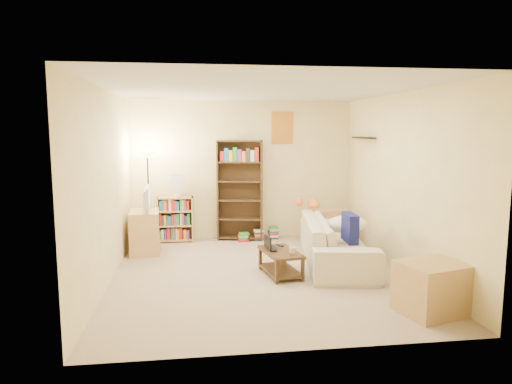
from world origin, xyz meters
TOP-DOWN VIEW (x-y plane):
  - room at (0.00, 0.01)m, footprint 4.50×4.54m
  - sofa at (1.20, 0.40)m, footprint 2.56×1.59m
  - navy_pillow at (1.23, -0.10)m, footprint 0.16×0.45m
  - cream_blanket at (1.37, 0.43)m, footprint 0.61×0.44m
  - tabby_cat at (1.04, 1.31)m, footprint 0.53×0.25m
  - coffee_table at (0.27, -0.09)m, footprint 0.55×0.83m
  - laptop at (0.21, 0.01)m, footprint 0.33×0.22m
  - laptop_screen at (0.10, -0.01)m, footprint 0.05×0.25m
  - mug at (0.39, -0.26)m, footprint 0.15×0.15m
  - tv_remote at (0.31, 0.18)m, footprint 0.10×0.14m
  - tv_stand at (-1.70, 1.34)m, footprint 0.50×0.67m
  - television at (-1.70, 1.34)m, footprint 0.70×0.18m
  - tall_bookshelf at (-0.08, 2.05)m, footprint 0.85×0.42m
  - short_bookshelf at (-1.23, 2.05)m, footprint 0.63×0.27m
  - desk_fan at (-1.19, 2.01)m, footprint 0.29×0.16m
  - floor_lamp at (-1.66, 1.72)m, footprint 0.28×0.28m
  - side_table at (1.43, 1.72)m, footprint 0.60×0.60m
  - end_cabinet at (1.65, -1.59)m, footprint 0.79×0.72m
  - book_stacks at (0.28, 1.96)m, footprint 0.75×0.27m

SIDE VIEW (x-z plane):
  - book_stacks at x=0.28m, z-range -0.02..0.21m
  - coffee_table at x=0.27m, z-range 0.04..0.38m
  - end_cabinet at x=1.65m, z-range 0.00..0.56m
  - side_table at x=1.43m, z-range 0.00..0.59m
  - sofa at x=1.20m, z-range 0.00..0.67m
  - tv_stand at x=-1.70m, z-range 0.00..0.68m
  - tv_remote at x=0.31m, z-range 0.34..0.36m
  - laptop at x=0.21m, z-range 0.34..0.37m
  - mug at x=0.39m, z-range 0.34..0.44m
  - short_bookshelf at x=-1.23m, z-range 0.00..0.81m
  - laptop_screen at x=0.10m, z-range 0.36..0.53m
  - cream_blanket at x=1.37m, z-range 0.44..0.70m
  - navy_pillow at x=1.23m, z-range 0.44..0.84m
  - tabby_cat at x=1.04m, z-range 0.67..0.85m
  - television at x=-1.70m, z-range 0.68..1.08m
  - tall_bookshelf at x=-0.08m, z-range 0.05..1.85m
  - desk_fan at x=-1.19m, z-range 0.83..1.25m
  - floor_lamp at x=-1.66m, z-range 0.49..2.12m
  - room at x=0.00m, z-range 0.36..2.88m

